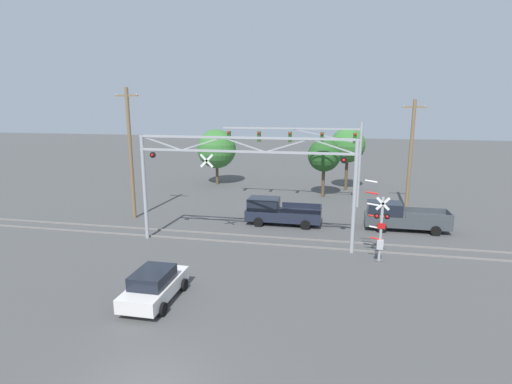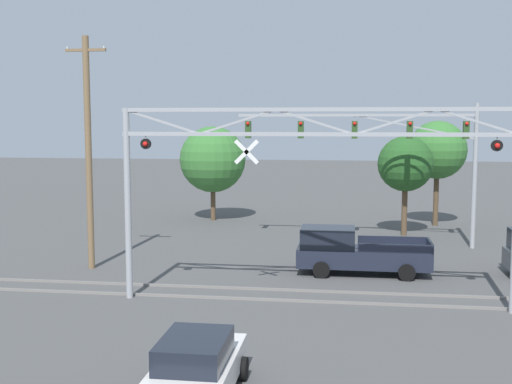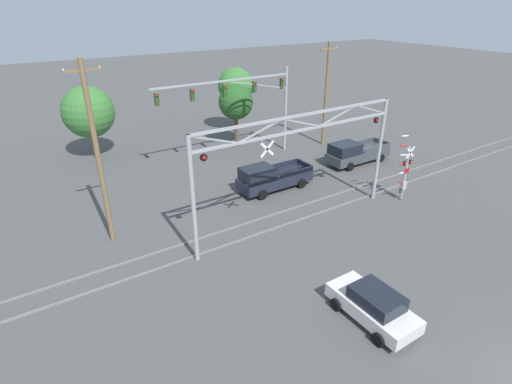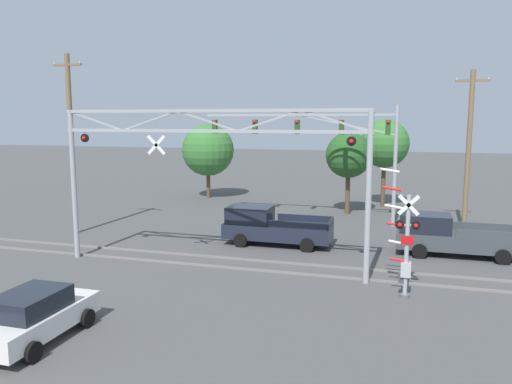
# 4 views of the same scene
# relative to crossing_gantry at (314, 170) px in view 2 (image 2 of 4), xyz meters

# --- Properties ---
(rail_track_near) EXTENTS (80.00, 0.08, 0.10)m
(rail_track_near) POSITION_rel_crossing_gantry_xyz_m (0.01, 0.28, -4.76)
(rail_track_near) COLOR gray
(rail_track_near) RESTS_ON ground_plane
(rail_track_far) EXTENTS (80.00, 0.08, 0.10)m
(rail_track_far) POSITION_rel_crossing_gantry_xyz_m (0.01, 1.72, -4.76)
(rail_track_far) COLOR gray
(rail_track_far) RESTS_ON ground_plane
(crossing_gantry) EXTENTS (13.74, 0.28, 6.95)m
(crossing_gantry) POSITION_rel_crossing_gantry_xyz_m (0.00, 0.00, 0.00)
(crossing_gantry) COLOR #9EA0A5
(crossing_gantry) RESTS_ON ground_plane
(traffic_signal_span) EXTENTS (12.26, 0.39, 7.40)m
(traffic_signal_span) POSITION_rel_crossing_gantry_xyz_m (3.98, 11.46, 0.50)
(traffic_signal_span) COLOR #9EA0A5
(traffic_signal_span) RESTS_ON ground_plane
(pickup_truck_lead) EXTENTS (5.60, 2.17, 1.97)m
(pickup_truck_lead) POSITION_rel_crossing_gantry_xyz_m (1.49, 4.97, -3.85)
(pickup_truck_lead) COLOR #1E2333
(pickup_truck_lead) RESTS_ON ground_plane
(sedan_waiting) EXTENTS (2.03, 4.05, 1.53)m
(sedan_waiting) POSITION_rel_crossing_gantry_xyz_m (-2.29, -8.15, -4.04)
(sedan_waiting) COLOR silver
(sedan_waiting) RESTS_ON ground_plane
(utility_pole_left) EXTENTS (1.80, 0.28, 10.11)m
(utility_pole_left) POSITION_rel_crossing_gantry_xyz_m (-10.01, 4.37, 0.40)
(utility_pole_left) COLOR brown
(utility_pole_left) RESTS_ON ground_plane
(background_tree_beyond_span) EXTENTS (3.59, 3.59, 6.53)m
(background_tree_beyond_span) POSITION_rel_crossing_gantry_xyz_m (6.66, 18.63, -0.10)
(background_tree_beyond_span) COLOR brown
(background_tree_beyond_span) RESTS_ON ground_plane
(background_tree_far_left_verge) EXTENTS (4.31, 4.31, 6.17)m
(background_tree_far_left_verge) POSITION_rel_crossing_gantry_xyz_m (-7.57, 18.85, -0.81)
(background_tree_far_left_verge) COLOR brown
(background_tree_far_left_verge) RESTS_ON ground_plane
(background_tree_far_right_verge) EXTENTS (3.14, 3.14, 5.66)m
(background_tree_far_right_verge) POSITION_rel_crossing_gantry_xyz_m (4.41, 14.82, -0.74)
(background_tree_far_right_verge) COLOR brown
(background_tree_far_right_verge) RESTS_ON ground_plane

